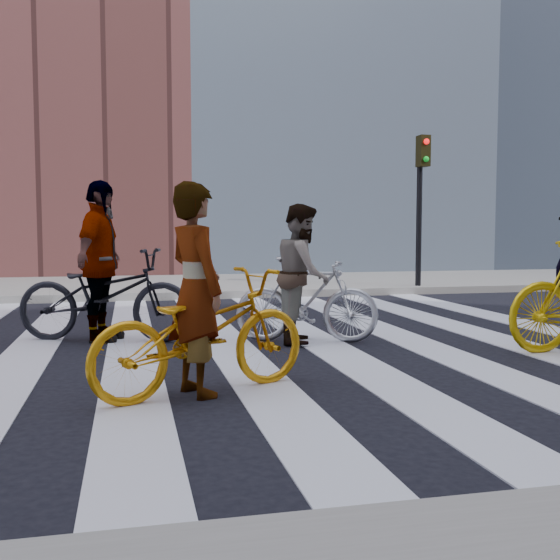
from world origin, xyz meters
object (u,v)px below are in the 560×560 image
object	(u,v)px
bike_yellow_left	(202,332)
rider_left	(196,289)
bike_dark_rear	(105,295)
rider_mid	(303,274)
traffic_signal	(421,186)
rider_rear	(100,261)
bike_silver_mid	(307,300)

from	to	relation	value
bike_yellow_left	rider_left	bearing A→B (deg)	67.71
bike_dark_rear	rider_mid	bearing A→B (deg)	-86.99
bike_yellow_left	bike_dark_rear	xyz separation A→B (m)	(-0.86, 2.83, 0.05)
traffic_signal	bike_yellow_left	distance (m)	9.58
traffic_signal	rider_rear	xyz separation A→B (m)	(-6.41, -4.81, -1.31)
bike_yellow_left	rider_left	world-z (taller)	rider_left
rider_left	rider_mid	world-z (taller)	rider_left
bike_dark_rear	rider_mid	world-z (taller)	rider_mid
traffic_signal	bike_yellow_left	world-z (taller)	traffic_signal
bike_silver_mid	rider_left	world-z (taller)	rider_left
bike_yellow_left	rider_left	xyz separation A→B (m)	(-0.05, 0.00, 0.35)
rider_left	bike_dark_rear	bearing A→B (deg)	-6.28
rider_left	bike_silver_mid	bearing A→B (deg)	-57.14
bike_dark_rear	rider_rear	xyz separation A→B (m)	(-0.05, 0.00, 0.41)
bike_yellow_left	bike_dark_rear	world-z (taller)	bike_dark_rear
bike_silver_mid	traffic_signal	bearing A→B (deg)	-18.42
bike_dark_rear	rider_left	distance (m)	2.96
bike_silver_mid	bike_dark_rear	size ratio (longest dim) A/B	0.80
rider_left	rider_rear	world-z (taller)	rider_rear
rider_rear	bike_silver_mid	bearing A→B (deg)	-86.39
rider_left	rider_rear	bearing A→B (deg)	-5.35
bike_yellow_left	rider_rear	xyz separation A→B (m)	(-0.91, 2.83, 0.46)
bike_yellow_left	bike_silver_mid	xyz separation A→B (m)	(1.49, 2.22, 0.00)
traffic_signal	bike_yellow_left	bearing A→B (deg)	-125.70
traffic_signal	rider_left	size ratio (longest dim) A/B	1.92
bike_dark_rear	rider_left	size ratio (longest dim) A/B	1.24
bike_yellow_left	rider_mid	world-z (taller)	rider_mid
bike_silver_mid	rider_mid	xyz separation A→B (m)	(-0.05, -0.00, 0.31)
traffic_signal	rider_left	bearing A→B (deg)	-125.95
rider_left	rider_mid	size ratio (longest dim) A/B	1.05
bike_silver_mid	rider_rear	size ratio (longest dim) A/B	0.88
rider_mid	traffic_signal	bearing A→B (deg)	-18.76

